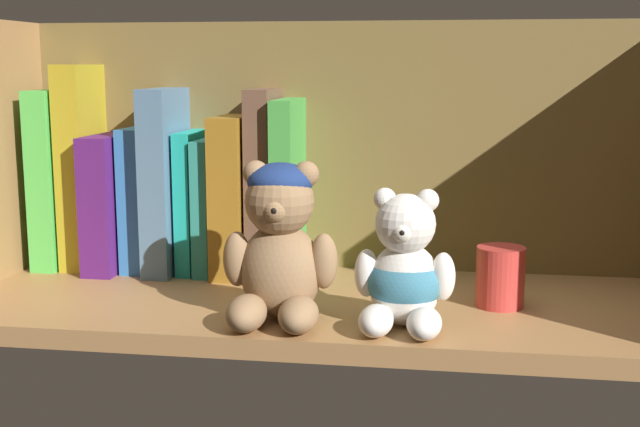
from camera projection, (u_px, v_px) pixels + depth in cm
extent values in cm
cube|color=#9E7042|center=(318.00, 308.00, 88.07)|extent=(72.97, 28.03, 2.00)
cube|color=brown|center=(337.00, 155.00, 99.76)|extent=(75.37, 1.20, 30.93)
cube|color=#4DC14B|center=(60.00, 177.00, 102.10)|extent=(3.00, 11.63, 21.07)
cube|color=#AE9720|center=(86.00, 166.00, 101.31)|extent=(3.25, 10.56, 24.01)
cube|color=#4C1964|center=(117.00, 200.00, 101.44)|extent=(3.55, 14.88, 15.94)
cube|color=teal|center=(145.00, 197.00, 100.83)|extent=(2.83, 11.02, 16.77)
cube|color=slate|center=(172.00, 179.00, 99.92)|extent=(3.18, 14.32, 21.33)
cube|color=#1DAB9A|center=(195.00, 200.00, 99.91)|extent=(1.80, 11.17, 16.43)
cube|color=teal|center=(213.00, 204.00, 99.65)|extent=(1.87, 12.17, 15.60)
cube|color=#96661D|center=(238.00, 193.00, 98.95)|extent=(3.55, 14.11, 18.26)
cube|color=brown|center=(267.00, 181.00, 98.15)|extent=(2.75, 12.10, 21.32)
cube|color=green|center=(292.00, 186.00, 97.80)|extent=(2.41, 14.43, 20.21)
ellipsoid|color=#93704C|center=(281.00, 271.00, 80.54)|extent=(7.84, 7.19, 9.22)
sphere|color=#93704C|center=(280.00, 201.00, 78.91)|extent=(6.56, 6.56, 6.56)
sphere|color=#93704C|center=(256.00, 173.00, 79.15)|extent=(2.46, 2.46, 2.46)
sphere|color=#93704C|center=(304.00, 174.00, 78.67)|extent=(2.46, 2.46, 2.46)
sphere|color=#9B754E|center=(276.00, 210.00, 76.70)|extent=(2.46, 2.46, 2.46)
sphere|color=black|center=(274.00, 211.00, 75.85)|extent=(0.86, 0.86, 0.86)
ellipsoid|color=#93704C|center=(246.00, 313.00, 77.04)|extent=(3.99, 6.32, 3.28)
ellipsoid|color=#93704C|center=(301.00, 315.00, 76.51)|extent=(3.99, 6.32, 3.28)
ellipsoid|color=#93704C|center=(237.00, 259.00, 80.33)|extent=(2.79, 2.79, 5.33)
ellipsoid|color=#93704C|center=(324.00, 261.00, 79.46)|extent=(2.79, 2.79, 5.33)
ellipsoid|color=navy|center=(280.00, 182.00, 79.04)|extent=(6.23, 6.23, 3.61)
ellipsoid|color=white|center=(405.00, 284.00, 78.33)|extent=(6.67, 6.12, 7.84)
sphere|color=white|center=(405.00, 224.00, 76.94)|extent=(5.58, 5.58, 5.58)
sphere|color=white|center=(385.00, 199.00, 77.32)|extent=(2.09, 2.09, 2.09)
sphere|color=white|center=(428.00, 200.00, 76.56)|extent=(2.09, 2.09, 2.09)
sphere|color=white|center=(403.00, 232.00, 75.09)|extent=(2.09, 2.09, 2.09)
sphere|color=black|center=(402.00, 233.00, 74.37)|extent=(0.73, 0.73, 0.73)
ellipsoid|color=white|center=(376.00, 321.00, 75.59)|extent=(3.36, 5.36, 2.79)
ellipsoid|color=white|center=(424.00, 324.00, 74.75)|extent=(3.36, 5.36, 2.79)
ellipsoid|color=white|center=(367.00, 273.00, 78.46)|extent=(2.36, 2.36, 4.53)
ellipsoid|color=white|center=(443.00, 277.00, 77.09)|extent=(2.36, 2.36, 4.53)
ellipsoid|color=teal|center=(405.00, 282.00, 78.29)|extent=(7.22, 6.67, 5.49)
cylinder|color=#C63833|center=(500.00, 278.00, 84.18)|extent=(4.86, 4.86, 6.09)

